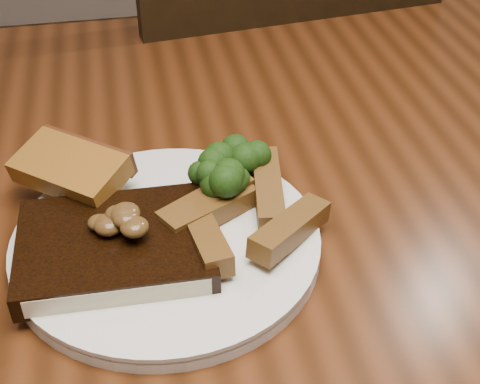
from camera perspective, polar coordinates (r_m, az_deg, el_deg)
The scene contains 9 objects.
dining_table at distance 0.68m, azimuth 0.01°, elevation -7.14°, with size 1.60×0.90×0.75m.
chair_far at distance 1.20m, azimuth 2.06°, elevation 7.32°, with size 0.51×0.51×0.96m.
plate at distance 0.57m, azimuth -6.25°, elevation -4.41°, with size 0.26×0.26×0.01m, color silver.
steak at distance 0.55m, azimuth -10.57°, elevation -4.57°, with size 0.16×0.12×0.02m, color black.
steak_bone at distance 0.52m, azimuth -10.26°, elevation -8.76°, with size 0.14×0.01×0.02m, color beige.
mushroom_pile at distance 0.54m, azimuth -10.49°, elevation -1.88°, with size 0.07×0.07×0.03m, color #53361A, non-canonical shape.
garlic_bread at distance 0.63m, azimuth -14.04°, elevation 0.52°, with size 0.10×0.05×0.02m, color #8D5719.
potato_wedges at distance 0.57m, azimuth 0.08°, elevation -2.55°, with size 0.12×0.12×0.02m, color brown, non-canonical shape.
broccoli_cluster at distance 0.61m, azimuth -1.86°, elevation 1.90°, with size 0.08×0.08×0.04m, color #1A3A0D, non-canonical shape.
Camera 1 is at (-0.09, -0.48, 1.14)m, focal length 50.00 mm.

